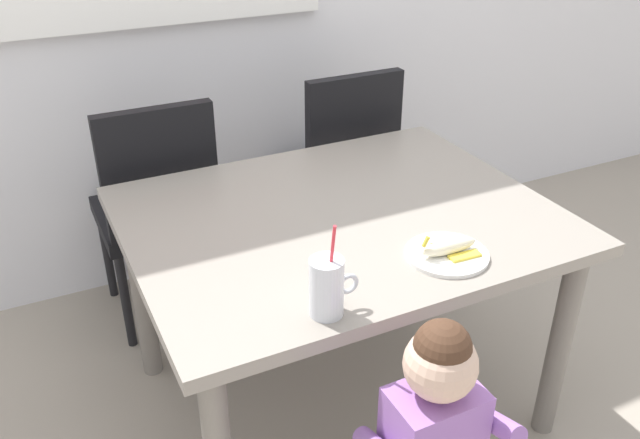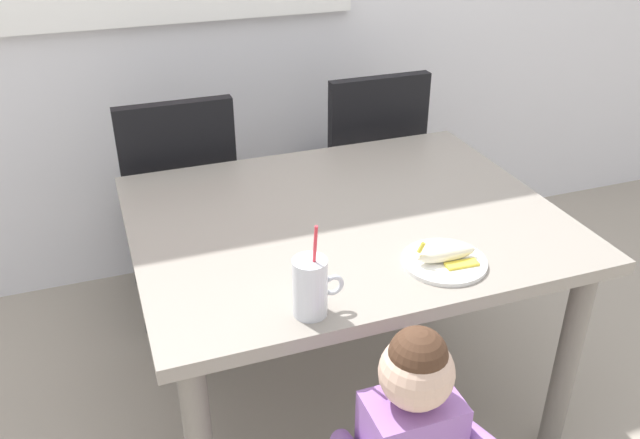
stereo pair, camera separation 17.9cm
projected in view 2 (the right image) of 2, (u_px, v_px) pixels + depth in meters
The scene contains 8 objects.
ground_plane at pixel (342, 398), 2.40m from camera, with size 24.00×24.00×0.00m, color #9E9384.
dining_table at pixel (345, 242), 2.09m from camera, with size 1.28×1.03×0.75m.
dining_chair_left at pixel (179, 196), 2.62m from camera, with size 0.44×0.44×0.96m.
dining_chair_right at pixel (365, 164), 2.88m from camera, with size 0.44×0.45×0.96m.
toddler_standing at pixel (411, 438), 1.56m from camera, with size 0.33×0.24×0.84m.
milk_cup at pixel (311, 290), 1.57m from camera, with size 0.13×0.08×0.25m.
snack_plate at pixel (444, 262), 1.79m from camera, with size 0.23×0.23×0.01m, color white.
peeled_banana at pixel (447, 254), 1.78m from camera, with size 0.17×0.11×0.07m.
Camera 2 is at (-0.68, -1.66, 1.73)m, focal length 37.44 mm.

